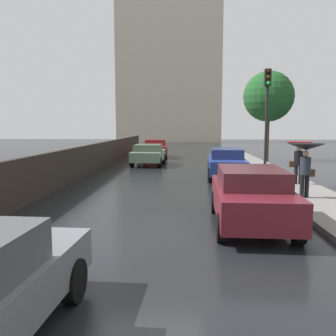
% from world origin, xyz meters
% --- Properties ---
extents(ground, '(120.00, 120.00, 0.00)m').
position_xyz_m(ground, '(0.00, 0.00, 0.00)').
color(ground, black).
extents(car_blue_mid_road, '(1.92, 4.39, 1.42)m').
position_xyz_m(car_blue_mid_road, '(2.76, 9.57, 0.75)').
color(car_blue_mid_road, navy).
rests_on(car_blue_mid_road, ground).
extents(car_red_far_ahead, '(2.05, 4.63, 1.43)m').
position_xyz_m(car_red_far_ahead, '(-1.60, 20.57, 0.74)').
color(car_red_far_ahead, maroon).
rests_on(car_red_far_ahead, ground).
extents(car_maroon_behind_camera, '(1.92, 3.99, 1.46)m').
position_xyz_m(car_maroon_behind_camera, '(2.43, 1.35, 0.77)').
color(car_maroon_behind_camera, maroon).
rests_on(car_maroon_behind_camera, ground).
extents(car_green_far_lane, '(2.01, 3.89, 1.34)m').
position_xyz_m(car_green_far_lane, '(-1.57, 15.02, 0.72)').
color(car_green_far_lane, slate).
rests_on(car_green_far_lane, ground).
extents(pedestrian_with_umbrella_near, '(1.18, 1.18, 1.79)m').
position_xyz_m(pedestrian_with_umbrella_near, '(4.74, 4.33, 1.61)').
color(pedestrian_with_umbrella_near, black).
rests_on(pedestrian_with_umbrella_near, sidewalk_strip).
extents(pedestrian_with_umbrella_far, '(1.05, 1.05, 1.73)m').
position_xyz_m(pedestrian_with_umbrella_far, '(5.40, 7.10, 1.53)').
color(pedestrian_with_umbrella_far, black).
rests_on(pedestrian_with_umbrella_far, sidewalk_strip).
extents(traffic_light, '(0.26, 0.39, 4.84)m').
position_xyz_m(traffic_light, '(4.39, 8.60, 3.46)').
color(traffic_light, black).
rests_on(traffic_light, sidewalk_strip).
extents(street_tree_near, '(3.59, 3.59, 6.41)m').
position_xyz_m(street_tree_near, '(6.72, 18.56, 4.60)').
color(street_tree_near, '#4C3823').
rests_on(street_tree_near, ground).
extents(distant_tower, '(16.08, 6.52, 27.37)m').
position_xyz_m(distant_tower, '(-1.86, 49.09, 12.15)').
color(distant_tower, beige).
rests_on(distant_tower, ground).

